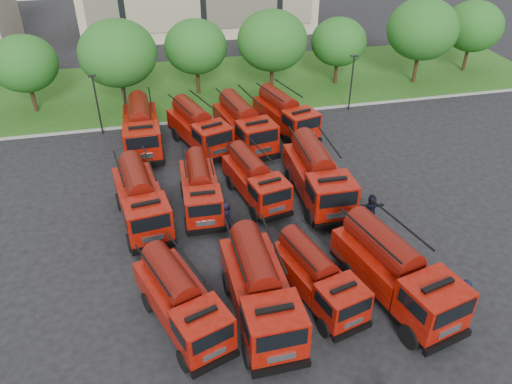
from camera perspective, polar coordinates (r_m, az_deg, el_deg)
ground at (r=30.01m, az=1.28°, el=-5.96°), size 140.00×140.00×0.00m
lawn at (r=52.35m, az=-5.73°, el=12.07°), size 70.00×16.00×0.12m
curb at (r=44.96m, az=-4.27°, el=8.43°), size 70.00×0.30×0.14m
tree_1 at (r=48.77m, az=-24.96°, el=13.16°), size 5.71×5.71×6.98m
tree_2 at (r=46.07m, az=-15.53°, el=15.03°), size 6.72×6.72×8.22m
tree_3 at (r=48.84m, az=-6.91°, el=16.16°), size 5.88×5.88×7.19m
tree_4 at (r=48.47m, az=1.88°, el=16.90°), size 6.55×6.55×8.01m
tree_5 at (r=51.76m, az=9.42°, el=16.57°), size 5.46×5.46×6.68m
tree_6 at (r=53.63m, az=18.50°, el=17.23°), size 6.89×6.89×8.42m
tree_7 at (r=59.17m, az=23.58°, el=16.97°), size 6.05×6.05×7.39m
lamp_post_0 at (r=43.01m, az=-17.73°, el=9.82°), size 0.60×0.25×5.11m
lamp_post_1 at (r=46.35m, az=10.89°, el=12.51°), size 0.60×0.25×5.11m
fire_truck_0 at (r=24.70m, az=-8.58°, el=-12.13°), size 4.48×7.21×3.11m
fire_truck_1 at (r=24.67m, az=0.45°, el=-11.08°), size 2.95×7.72×3.49m
fire_truck_2 at (r=25.95m, az=7.00°, el=-9.59°), size 3.72×6.65×2.87m
fire_truck_3 at (r=26.48m, az=15.64°, el=-8.71°), size 4.51×8.32×3.60m
fire_truck_4 at (r=31.68m, az=-13.02°, el=-0.72°), size 3.56×7.71×3.38m
fire_truck_5 at (r=32.32m, az=-6.39°, el=0.40°), size 2.64×6.73×3.02m
fire_truck_6 at (r=33.12m, az=-0.12°, el=1.50°), size 3.58×6.93×3.01m
fire_truck_7 at (r=33.15m, az=7.04°, el=1.90°), size 3.02×8.01×3.63m
fire_truck_8 at (r=40.22m, az=-12.98°, el=7.17°), size 2.92×7.79×3.53m
fire_truck_9 at (r=39.74m, az=-6.58°, el=7.34°), size 4.66×7.74×3.34m
fire_truck_10 at (r=39.79m, az=-1.39°, el=7.75°), size 4.05×8.10×3.53m
fire_truck_11 at (r=41.89m, az=3.35°, el=8.89°), size 4.27×7.59×3.28m
firefighter_2 at (r=28.09m, az=16.50°, el=-11.01°), size 0.73×0.98×1.49m
firefighter_3 at (r=28.58m, az=22.37°, el=-11.57°), size 1.06×1.04×1.51m
firefighter_4 at (r=31.28m, az=-3.43°, el=-4.12°), size 1.05×1.13×1.94m
firefighter_5 at (r=32.63m, az=12.79°, el=-3.22°), size 1.88×0.96×1.95m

